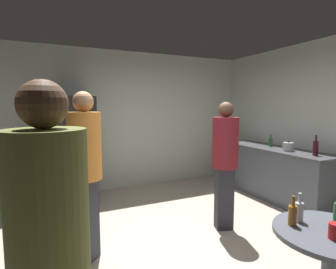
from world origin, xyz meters
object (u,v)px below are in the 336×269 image
beer_bottle_on_counter (271,142)px  person_in_orange_shirt (85,163)px  plastic_cup_red (335,231)px  refrigerator (74,150)px  beer_bottle_clear (299,211)px  wine_bottle_on_counter (316,148)px  foreground_table (330,245)px  beer_bottle_amber (293,215)px  person_in_olive_shirt (50,247)px  person_in_maroon_shirt (225,156)px  kettle (288,147)px

beer_bottle_on_counter → person_in_orange_shirt: 3.46m
plastic_cup_red → refrigerator: bearing=110.4°
beer_bottle_on_counter → refrigerator: bearing=161.2°
beer_bottle_on_counter → beer_bottle_clear: beer_bottle_on_counter is taller
wine_bottle_on_counter → foreground_table: (-1.81, -1.46, -0.39)m
beer_bottle_amber → person_in_olive_shirt: person_in_olive_shirt is taller
beer_bottle_on_counter → beer_bottle_amber: (-2.06, -2.22, -0.17)m
beer_bottle_clear → plastic_cup_red: bearing=-93.6°
beer_bottle_clear → person_in_maroon_shirt: bearing=76.5°
refrigerator → beer_bottle_amber: (1.26, -3.35, -0.08)m
kettle → plastic_cup_red: kettle is taller
foreground_table → person_in_orange_shirt: person_in_orange_shirt is taller
wine_bottle_on_counter → plastic_cup_red: size_ratio=2.82×
beer_bottle_clear → plastic_cup_red: 0.30m
refrigerator → person_in_orange_shirt: (-0.06, -1.90, 0.15)m
refrigerator → beer_bottle_on_counter: 3.51m
refrigerator → beer_bottle_amber: 3.58m
plastic_cup_red → person_in_maroon_shirt: bearing=78.1°
wine_bottle_on_counter → person_in_orange_shirt: size_ratio=0.17×
beer_bottle_on_counter → person_in_maroon_shirt: 1.79m
person_in_maroon_shirt → beer_bottle_on_counter: bearing=133.8°
refrigerator → person_in_orange_shirt: bearing=-91.8°
foreground_table → beer_bottle_on_counter: bearing=52.0°
kettle → plastic_cup_red: bearing=-132.9°
beer_bottle_amber → person_in_orange_shirt: 1.97m
beer_bottle_amber → beer_bottle_clear: (0.10, 0.02, 0.00)m
beer_bottle_amber → refrigerator: bearing=110.7°
wine_bottle_on_counter → person_in_maroon_shirt: person_in_maroon_shirt is taller
wine_bottle_on_counter → beer_bottle_on_counter: (0.08, 0.95, -0.03)m
person_in_orange_shirt → person_in_olive_shirt: bearing=-61.6°
foreground_table → person_in_maroon_shirt: size_ratio=0.47×
refrigerator → plastic_cup_red: 3.86m
refrigerator → beer_bottle_on_counter: size_ratio=7.83×
wine_bottle_on_counter → person_in_maroon_shirt: (-1.53, 0.17, -0.03)m
plastic_cup_red → person_in_maroon_shirt: 1.75m
person_in_orange_shirt → beer_bottle_amber: bearing=-6.5°
refrigerator → kettle: bearing=-26.6°
beer_bottle_amber → beer_bottle_clear: same height
beer_bottle_on_counter → plastic_cup_red: beer_bottle_on_counter is taller
beer_bottle_on_counter → person_in_maroon_shirt: person_in_maroon_shirt is taller
beer_bottle_on_counter → foreground_table: beer_bottle_on_counter is taller
person_in_olive_shirt → beer_bottle_clear: bearing=29.2°
wine_bottle_on_counter → beer_bottle_on_counter: bearing=85.2°
wine_bottle_on_counter → foreground_table: 2.36m
beer_bottle_clear → beer_bottle_on_counter: bearing=48.3°
foreground_table → beer_bottle_amber: size_ratio=3.48×
beer_bottle_clear → person_in_olive_shirt: (-1.79, -0.18, 0.21)m
beer_bottle_amber → person_in_orange_shirt: bearing=132.4°
beer_bottle_amber → person_in_olive_shirt: bearing=-174.8°
beer_bottle_amber → beer_bottle_clear: 0.11m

